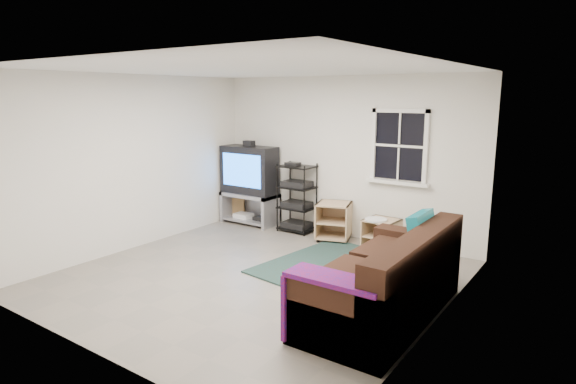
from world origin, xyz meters
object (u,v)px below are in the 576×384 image
Objects in this scene: av_rack at (297,202)px; sofa at (386,283)px; side_table_right at (382,233)px; tv_unit at (250,178)px; side_table_left at (334,220)px.

av_rack is 3.36m from sofa.
sofa is (0.91, -1.94, 0.07)m from side_table_right.
side_table_right is at bearing -7.59° from av_rack.
av_rack is 1.69m from side_table_right.
sofa is (3.56, -2.12, -0.47)m from tv_unit.
tv_unit is at bearing -177.41° from av_rack.
side_table_left is at bearing 169.08° from side_table_right.
av_rack is at bearing 172.41° from side_table_right.
av_rack is 0.52× the size of sofa.
sofa is at bearing -40.06° from av_rack.
sofa is at bearing -49.38° from side_table_left.
sofa reaches higher than side_table_left.
tv_unit is 4.17m from sofa.
side_table_left is at bearing -0.06° from tv_unit.
av_rack is 2.22× the size of side_table_right.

